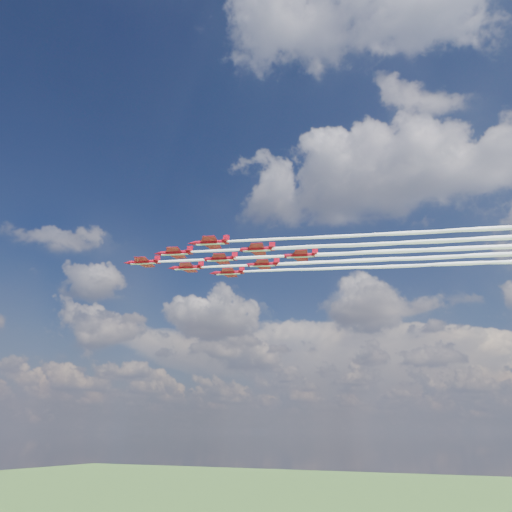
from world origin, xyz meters
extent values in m
cylinder|color=#B1091C|center=(-15.98, -2.68, 72.58)|extent=(7.53, 3.33, 1.04)
cone|color=#B1091C|center=(-20.49, -4.14, 72.58)|extent=(2.12, 1.58, 1.04)
cone|color=#B1091C|center=(-11.75, -1.30, 72.58)|extent=(1.64, 1.34, 0.95)
ellipsoid|color=black|center=(-17.78, -3.26, 73.00)|extent=(2.14, 1.43, 0.68)
cube|color=#B1091C|center=(-15.53, -2.53, 72.53)|extent=(5.58, 9.22, 0.13)
cube|color=#B1091C|center=(-12.38, -1.51, 72.58)|extent=(2.32, 3.65, 0.11)
cube|color=#B1091C|center=(-12.20, -1.45, 73.43)|extent=(1.48, 0.59, 1.70)
cube|color=silver|center=(-15.98, -2.68, 72.10)|extent=(7.02, 3.01, 0.11)
cylinder|color=#B1091C|center=(-3.84, -5.25, 72.58)|extent=(7.53, 3.33, 1.04)
cone|color=#B1091C|center=(-8.35, -6.71, 72.58)|extent=(2.12, 1.58, 1.04)
cone|color=#B1091C|center=(0.39, -3.87, 72.58)|extent=(1.64, 1.34, 0.95)
ellipsoid|color=black|center=(-5.64, -5.83, 73.00)|extent=(2.14, 1.43, 0.68)
cube|color=#B1091C|center=(-3.39, -5.10, 72.53)|extent=(5.58, 9.22, 0.13)
cube|color=#B1091C|center=(-0.24, -4.08, 72.58)|extent=(2.32, 3.65, 0.11)
cube|color=#B1091C|center=(-0.06, -4.02, 73.43)|extent=(1.48, 0.59, 1.70)
cube|color=silver|center=(-3.84, -5.25, 72.10)|extent=(7.02, 3.01, 0.11)
cylinder|color=#B1091C|center=(-7.68, 6.54, 72.58)|extent=(7.53, 3.33, 1.04)
cone|color=#B1091C|center=(-12.18, 5.08, 72.58)|extent=(2.12, 1.58, 1.04)
cone|color=#B1091C|center=(-3.44, 7.92, 72.58)|extent=(1.64, 1.34, 0.95)
ellipsoid|color=black|center=(-9.48, 5.96, 73.00)|extent=(2.14, 1.43, 0.68)
cube|color=#B1091C|center=(-7.23, 6.69, 72.53)|extent=(5.58, 9.22, 0.13)
cube|color=#B1091C|center=(-4.07, 7.71, 72.58)|extent=(2.32, 3.65, 0.11)
cube|color=#B1091C|center=(-3.89, 7.77, 73.43)|extent=(1.48, 0.59, 1.70)
cube|color=silver|center=(-7.68, 6.54, 72.10)|extent=(7.02, 3.01, 0.11)
cylinder|color=#B1091C|center=(8.30, -7.82, 72.58)|extent=(7.53, 3.33, 1.04)
cone|color=#B1091C|center=(3.79, -9.28, 72.58)|extent=(2.12, 1.58, 1.04)
cone|color=#B1091C|center=(12.53, -6.44, 72.58)|extent=(1.64, 1.34, 0.95)
ellipsoid|color=black|center=(6.49, -8.40, 73.00)|extent=(2.14, 1.43, 0.68)
cube|color=#B1091C|center=(8.75, -7.67, 72.53)|extent=(5.58, 9.22, 0.13)
cube|color=#B1091C|center=(11.90, -6.65, 72.58)|extent=(2.32, 3.65, 0.11)
cube|color=#B1091C|center=(12.08, -6.59, 73.43)|extent=(1.48, 0.59, 1.70)
cube|color=silver|center=(8.30, -7.82, 72.10)|extent=(7.02, 3.01, 0.11)
cylinder|color=#B1091C|center=(4.46, 3.97, 72.58)|extent=(7.53, 3.33, 1.04)
cone|color=#B1091C|center=(-0.04, 2.51, 72.58)|extent=(2.12, 1.58, 1.04)
cone|color=#B1091C|center=(8.70, 5.35, 72.58)|extent=(1.64, 1.34, 0.95)
ellipsoid|color=black|center=(2.66, 3.38, 73.00)|extent=(2.14, 1.43, 0.68)
cube|color=#B1091C|center=(4.91, 4.12, 72.53)|extent=(5.58, 9.22, 0.13)
cube|color=#B1091C|center=(8.07, 5.14, 72.58)|extent=(2.32, 3.65, 0.11)
cube|color=#B1091C|center=(8.25, 5.20, 73.43)|extent=(1.48, 0.59, 1.70)
cube|color=silver|center=(4.46, 3.97, 72.10)|extent=(7.02, 3.01, 0.11)
cylinder|color=#B1091C|center=(0.63, 15.76, 72.58)|extent=(7.53, 3.33, 1.04)
cone|color=#B1091C|center=(-3.87, 14.29, 72.58)|extent=(2.12, 1.58, 1.04)
cone|color=#B1091C|center=(4.86, 17.14, 72.58)|extent=(1.64, 1.34, 0.95)
ellipsoid|color=black|center=(-1.17, 15.17, 73.00)|extent=(2.14, 1.43, 0.68)
cube|color=#B1091C|center=(1.08, 15.91, 72.53)|extent=(5.58, 9.22, 0.13)
cube|color=#B1091C|center=(4.23, 16.93, 72.58)|extent=(2.32, 3.65, 0.11)
cube|color=#B1091C|center=(4.41, 16.99, 73.43)|extent=(1.48, 0.59, 1.70)
cube|color=silver|center=(0.63, 15.76, 72.10)|extent=(7.02, 3.01, 0.11)
cylinder|color=#B1091C|center=(16.60, 1.40, 72.58)|extent=(7.53, 3.33, 1.04)
cone|color=#B1091C|center=(12.10, -0.06, 72.58)|extent=(2.12, 1.58, 1.04)
cone|color=#B1091C|center=(20.84, 2.78, 72.58)|extent=(1.64, 1.34, 0.95)
ellipsoid|color=black|center=(14.80, 0.81, 73.00)|extent=(2.14, 1.43, 0.68)
cube|color=#B1091C|center=(17.05, 1.55, 72.53)|extent=(5.58, 9.22, 0.13)
cube|color=#B1091C|center=(20.20, 2.57, 72.58)|extent=(2.32, 3.65, 0.11)
cube|color=#B1091C|center=(20.38, 2.63, 73.43)|extent=(1.48, 0.59, 1.70)
cube|color=silver|center=(16.60, 1.40, 72.10)|extent=(7.02, 3.01, 0.11)
cylinder|color=#B1091C|center=(12.77, 13.19, 72.58)|extent=(7.53, 3.33, 1.04)
cone|color=#B1091C|center=(8.26, 11.72, 72.58)|extent=(2.12, 1.58, 1.04)
cone|color=#B1091C|center=(17.00, 14.57, 72.58)|extent=(1.64, 1.34, 0.95)
ellipsoid|color=black|center=(10.97, 12.60, 73.00)|extent=(2.14, 1.43, 0.68)
cube|color=#B1091C|center=(13.22, 13.34, 72.53)|extent=(5.58, 9.22, 0.13)
cube|color=#B1091C|center=(16.37, 14.36, 72.58)|extent=(2.32, 3.65, 0.11)
cube|color=#B1091C|center=(16.55, 14.42, 73.43)|extent=(1.48, 0.59, 1.70)
cube|color=silver|center=(12.77, 13.19, 72.10)|extent=(7.02, 3.01, 0.11)
cylinder|color=#B1091C|center=(24.91, 10.62, 72.58)|extent=(7.53, 3.33, 1.04)
cone|color=#B1091C|center=(20.40, 9.15, 72.58)|extent=(2.12, 1.58, 1.04)
cone|color=#B1091C|center=(29.14, 12.00, 72.58)|extent=(1.64, 1.34, 0.95)
ellipsoid|color=black|center=(23.11, 10.03, 73.00)|extent=(2.14, 1.43, 0.68)
cube|color=#B1091C|center=(25.36, 10.77, 72.53)|extent=(5.58, 9.22, 0.13)
cube|color=#B1091C|center=(28.51, 11.79, 72.58)|extent=(2.32, 3.65, 0.11)
cube|color=#B1091C|center=(28.69, 11.85, 73.43)|extent=(1.48, 0.59, 1.70)
cube|color=silver|center=(24.91, 10.62, 72.10)|extent=(7.02, 3.01, 0.11)
camera|label=1|loc=(67.55, -106.34, 28.54)|focal=35.00mm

